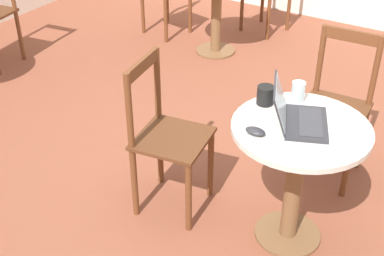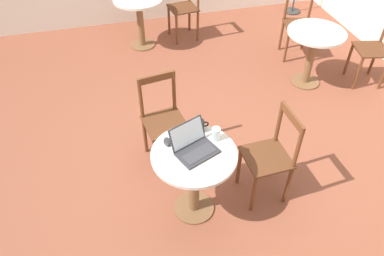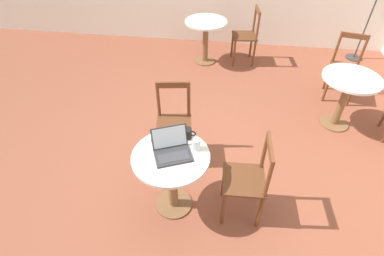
{
  "view_description": "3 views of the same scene",
  "coord_description": "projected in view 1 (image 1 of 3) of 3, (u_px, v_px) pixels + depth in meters",
  "views": [
    {
      "loc": [
        -2.13,
        -1.28,
        2.11
      ],
      "look_at": [
        -0.05,
        0.0,
        0.53
      ],
      "focal_mm": 50.0,
      "sensor_mm": 36.0,
      "label": 1
    },
    {
      "loc": [
        -0.53,
        -2.53,
        2.83
      ],
      "look_at": [
        0.09,
        -0.16,
        0.58
      ],
      "focal_mm": 35.0,
      "sensor_mm": 36.0,
      "label": 2
    },
    {
      "loc": [
        0.42,
        -2.32,
        2.6
      ],
      "look_at": [
        0.11,
        -0.05,
        0.58
      ],
      "focal_mm": 28.0,
      "sensor_mm": 36.0,
      "label": 3
    }
  ],
  "objects": [
    {
      "name": "laptop",
      "position": [
        298.0,
        116.0,
        2.57
      ],
      "size": [
        0.39,
        0.37,
        0.21
      ],
      "color": "#2D2D33",
      "rests_on": "cafe_table_near"
    },
    {
      "name": "mug",
      "position": [
        266.0,
        95.0,
        2.73
      ],
      "size": [
        0.13,
        0.09,
        0.1
      ],
      "color": "black",
      "rests_on": "cafe_table_near"
    },
    {
      "name": "chair_near_back",
      "position": [
        166.0,
        138.0,
        2.96
      ],
      "size": [
        0.43,
        0.43,
        0.91
      ],
      "color": "brown",
      "rests_on": "ground_plane"
    },
    {
      "name": "ground_plane",
      "position": [
        197.0,
        198.0,
        3.23
      ],
      "size": [
        16.0,
        16.0,
        0.0
      ],
      "primitive_type": "plane",
      "color": "brown"
    },
    {
      "name": "chair_near_right",
      "position": [
        336.0,
        108.0,
        3.23
      ],
      "size": [
        0.4,
        0.4,
        0.91
      ],
      "color": "brown",
      "rests_on": "ground_plane"
    },
    {
      "name": "mouse",
      "position": [
        255.0,
        131.0,
        2.51
      ],
      "size": [
        0.06,
        0.1,
        0.03
      ],
      "color": "#2D2D33",
      "rests_on": "cafe_table_near"
    },
    {
      "name": "cafe_table_near",
      "position": [
        297.0,
        158.0,
        2.68
      ],
      "size": [
        0.68,
        0.68,
        0.72
      ],
      "color": "brown",
      "rests_on": "ground_plane"
    },
    {
      "name": "drinking_glass",
      "position": [
        298.0,
        92.0,
        2.74
      ],
      "size": [
        0.07,
        0.07,
        0.11
      ],
      "color": "silver",
      "rests_on": "cafe_table_near"
    }
  ]
}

